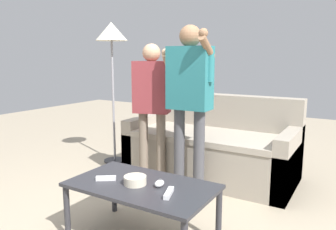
% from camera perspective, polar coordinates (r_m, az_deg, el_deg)
% --- Properties ---
extents(couch, '(1.85, 0.89, 0.90)m').
position_cam_1_polar(couch, '(3.77, 7.60, -5.74)').
color(couch, '#9E9384').
rests_on(couch, ground).
extents(coffee_table, '(1.04, 0.59, 0.44)m').
position_cam_1_polar(coffee_table, '(2.41, -4.61, -13.01)').
color(coffee_table, '#2D2D33').
rests_on(coffee_table, ground).
extents(snack_bowl, '(0.16, 0.16, 0.06)m').
position_cam_1_polar(snack_bowl, '(2.38, -5.76, -11.27)').
color(snack_bowl, beige).
rests_on(snack_bowl, coffee_table).
extents(game_remote_nunchuk, '(0.06, 0.09, 0.05)m').
position_cam_1_polar(game_remote_nunchuk, '(2.33, -1.51, -11.86)').
color(game_remote_nunchuk, white).
rests_on(game_remote_nunchuk, coffee_table).
extents(floor_lamp, '(0.39, 0.39, 1.76)m').
position_cam_1_polar(floor_lamp, '(4.16, -9.83, 12.84)').
color(floor_lamp, '#2D2D33').
rests_on(floor_lamp, ground).
extents(player_left, '(0.47, 0.29, 1.47)m').
position_cam_1_polar(player_left, '(3.37, -2.84, 3.06)').
color(player_left, '#756656').
rests_on(player_left, ground).
extents(player_center, '(0.48, 0.32, 1.63)m').
position_cam_1_polar(player_center, '(3.07, 3.79, 4.23)').
color(player_center, '#47474C').
rests_on(player_center, ground).
extents(game_remote_wand_near, '(0.08, 0.17, 0.03)m').
position_cam_1_polar(game_remote_wand_near, '(2.20, 0.14, -13.46)').
color(game_remote_wand_near, white).
rests_on(game_remote_wand_near, coffee_table).
extents(game_remote_wand_far, '(0.14, 0.11, 0.03)m').
position_cam_1_polar(game_remote_wand_far, '(2.48, -10.79, -10.80)').
color(game_remote_wand_far, white).
rests_on(game_remote_wand_far, coffee_table).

